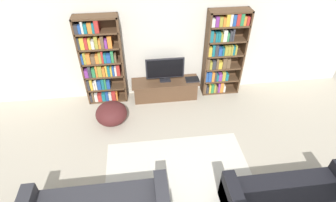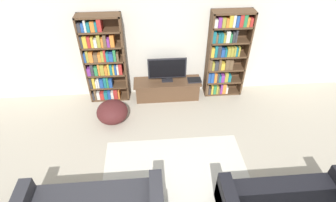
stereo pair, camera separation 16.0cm
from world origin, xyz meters
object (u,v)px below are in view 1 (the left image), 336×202
at_px(tv_stand, 165,89).
at_px(beanbag_ottoman, 111,113).
at_px(bookshelf_left, 101,62).
at_px(bookshelf_right, 222,53).
at_px(laptop, 192,79).
at_px(television, 165,69).

bearing_deg(tv_stand, beanbag_ottoman, -149.28).
distance_m(bookshelf_left, bookshelf_right, 2.57).
xyz_separation_m(bookshelf_left, tv_stand, (1.33, -0.10, -0.73)).
height_order(bookshelf_right, tv_stand, bookshelf_right).
relative_size(tv_stand, laptop, 4.92).
distance_m(television, beanbag_ottoman, 1.47).
relative_size(bookshelf_left, beanbag_ottoman, 3.08).
distance_m(tv_stand, beanbag_ottoman, 1.36).
distance_m(bookshelf_left, laptop, 2.00).
xyz_separation_m(bookshelf_left, television, (1.33, -0.07, -0.23)).
bearing_deg(laptop, bookshelf_right, 10.95).
xyz_separation_m(television, laptop, (0.60, -0.05, -0.28)).
relative_size(bookshelf_right, television, 2.33).
xyz_separation_m(tv_stand, laptop, (0.60, -0.02, 0.23)).
bearing_deg(laptop, bookshelf_left, 176.34).
xyz_separation_m(bookshelf_left, laptop, (1.93, -0.12, -0.51)).
bearing_deg(bookshelf_left, tv_stand, -4.30).
height_order(bookshelf_left, tv_stand, bookshelf_left).
relative_size(bookshelf_left, tv_stand, 1.30).
relative_size(bookshelf_left, bookshelf_right, 1.00).
relative_size(tv_stand, beanbag_ottoman, 2.36).
distance_m(bookshelf_right, television, 1.27).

